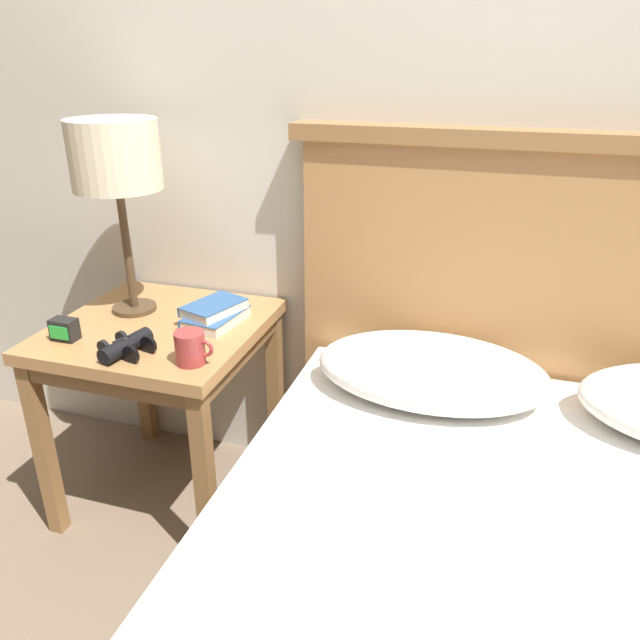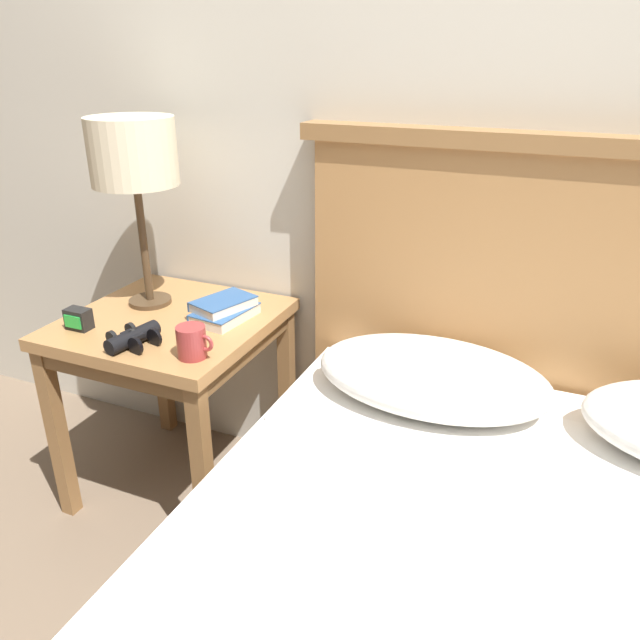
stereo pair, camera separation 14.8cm
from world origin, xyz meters
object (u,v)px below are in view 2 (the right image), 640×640
nightstand (172,342)px  book_stacked_on_top (223,303)px  table_lamp (133,156)px  alarm_clock (78,319)px  book_on_nightstand (224,314)px  coffee_mug (192,342)px  binoculars_pair (133,337)px

nightstand → book_stacked_on_top: size_ratio=3.00×
table_lamp → alarm_clock: (-0.06, -0.24, -0.42)m
table_lamp → nightstand: bearing=-30.0°
table_lamp → book_stacked_on_top: (0.27, -0.01, -0.40)m
book_on_nightstand → coffee_mug: bearing=-77.6°
nightstand → binoculars_pair: (0.02, -0.19, 0.10)m
binoculars_pair → alarm_clock: (-0.21, 0.02, 0.01)m
nightstand → alarm_clock: alarm_clock is taller
coffee_mug → alarm_clock: coffee_mug is taller
nightstand → table_lamp: 0.55m
table_lamp → alarm_clock: table_lamp is taller
book_on_nightstand → binoculars_pair: binoculars_pair is taller
coffee_mug → alarm_clock: bearing=177.1°
coffee_mug → book_on_nightstand: bearing=102.4°
book_stacked_on_top → alarm_clock: size_ratio=2.88×
book_stacked_on_top → alarm_clock: (-0.34, -0.23, -0.02)m
book_stacked_on_top → binoculars_pair: bearing=-116.7°
book_on_nightstand → book_stacked_on_top: (-0.01, 0.01, 0.03)m
nightstand → binoculars_pair: bearing=-82.6°
nightstand → alarm_clock: size_ratio=8.65×
nightstand → book_stacked_on_top: bearing=21.6°
book_on_nightstand → binoculars_pair: size_ratio=1.24×
book_stacked_on_top → alarm_clock: bearing=-145.8°
table_lamp → book_stacked_on_top: table_lamp is taller
nightstand → book_stacked_on_top: 0.21m
table_lamp → coffee_mug: bearing=-37.9°
nightstand → coffee_mug: 0.31m
coffee_mug → alarm_clock: size_ratio=1.47×
table_lamp → coffee_mug: 0.58m
book_on_nightstand → book_stacked_on_top: bearing=138.6°
binoculars_pair → coffee_mug: (0.19, 0.00, 0.02)m
nightstand → table_lamp: size_ratio=1.09×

